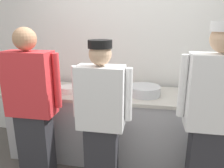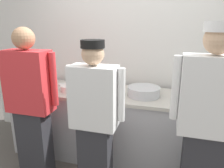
% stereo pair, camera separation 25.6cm
% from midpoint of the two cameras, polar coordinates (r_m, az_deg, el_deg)
% --- Properties ---
extents(wall_back, '(4.62, 0.10, 2.68)m').
position_cam_midpoint_polar(wall_back, '(3.02, 7.41, 8.24)').
color(wall_back, silver).
rests_on(wall_back, ground).
extents(prep_counter, '(2.95, 0.72, 0.90)m').
position_cam_midpoint_polar(prep_counter, '(2.82, 5.21, -11.19)').
color(prep_counter, '#B2B2B7').
rests_on(prep_counter, ground).
extents(chef_near_left, '(0.62, 0.24, 1.71)m').
position_cam_midpoint_polar(chef_near_left, '(2.41, -18.16, -5.10)').
color(chef_near_left, '#2D2D33').
rests_on(chef_near_left, ground).
extents(chef_center, '(0.59, 0.24, 1.60)m').
position_cam_midpoint_polar(chef_center, '(2.09, -1.21, -9.07)').
color(chef_center, '#2D2D33').
rests_on(chef_center, ground).
extents(chef_far_right, '(0.63, 0.24, 1.76)m').
position_cam_midpoint_polar(chef_far_right, '(2.03, 27.72, -9.04)').
color(chef_far_right, '#2D2D33').
rests_on(chef_far_right, ground).
extents(plate_stack_front, '(0.22, 0.22, 0.08)m').
position_cam_midpoint_polar(plate_stack_front, '(2.56, 3.25, -2.08)').
color(plate_stack_front, white).
rests_on(plate_stack_front, prep_counter).
extents(plate_stack_rear, '(0.24, 0.24, 0.07)m').
position_cam_midpoint_polar(plate_stack_rear, '(2.75, -8.65, -1.10)').
color(plate_stack_rear, white).
rests_on(plate_stack_rear, prep_counter).
extents(mixing_bowl_steel, '(0.38, 0.38, 0.11)m').
position_cam_midpoint_polar(mixing_bowl_steel, '(2.57, 11.38, -2.03)').
color(mixing_bowl_steel, '#B7BABF').
rests_on(mixing_bowl_steel, prep_counter).
extents(sheet_tray, '(0.44, 0.35, 0.02)m').
position_cam_midpoint_polar(sheet_tray, '(2.64, 25.53, -3.82)').
color(sheet_tray, '#B7BABF').
rests_on(sheet_tray, prep_counter).
extents(squeeze_bottle_primary, '(0.06, 0.06, 0.20)m').
position_cam_midpoint_polar(squeeze_bottle_primary, '(2.53, -1.31, -1.07)').
color(squeeze_bottle_primary, '#56A333').
rests_on(squeeze_bottle_primary, prep_counter).
extents(ramekin_yellow_sauce, '(0.09, 0.09, 0.04)m').
position_cam_midpoint_polar(ramekin_yellow_sauce, '(3.01, -16.41, -0.38)').
color(ramekin_yellow_sauce, white).
rests_on(ramekin_yellow_sauce, prep_counter).
extents(ramekin_red_sauce, '(0.08, 0.08, 0.04)m').
position_cam_midpoint_polar(ramekin_red_sauce, '(2.96, -11.05, -0.30)').
color(ramekin_red_sauce, white).
rests_on(ramekin_red_sauce, prep_counter).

